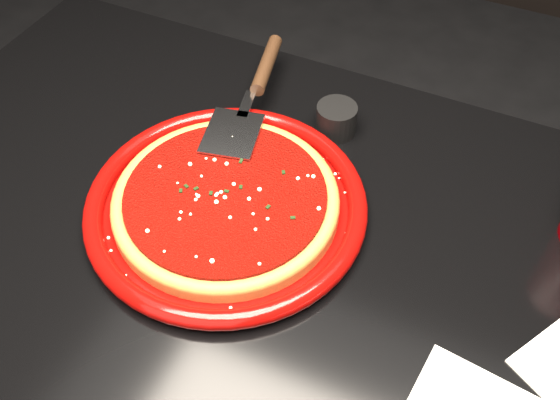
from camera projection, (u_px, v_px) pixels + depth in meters
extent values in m
cylinder|color=#6F0503|center=(226.00, 205.00, 0.78)|extent=(0.38, 0.38, 0.03)
cylinder|color=#935A27|center=(226.00, 203.00, 0.77)|extent=(0.31, 0.31, 0.01)
torus|color=#935A27|center=(226.00, 199.00, 0.77)|extent=(0.31, 0.31, 0.02)
cylinder|color=#730905|center=(225.00, 196.00, 0.76)|extent=(0.27, 0.27, 0.01)
cylinder|color=black|center=(336.00, 119.00, 0.87)|extent=(0.07, 0.07, 0.04)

